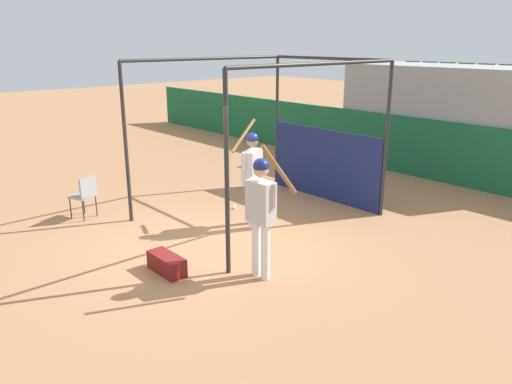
{
  "coord_description": "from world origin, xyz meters",
  "views": [
    {
      "loc": [
        6.38,
        -4.62,
        3.36
      ],
      "look_at": [
        0.57,
        0.53,
        0.99
      ],
      "focal_mm": 35.0,
      "sensor_mm": 36.0,
      "label": 1
    }
  ],
  "objects": [
    {
      "name": "baseball",
      "position": [
        -1.25,
        1.53,
        0.04
      ],
      "size": [
        0.07,
        0.07,
        0.07
      ],
      "color": "white",
      "rests_on": "ground"
    },
    {
      "name": "batting_cage",
      "position": [
        -0.53,
        2.75,
        1.35
      ],
      "size": [
        3.09,
        3.96,
        3.03
      ],
      "color": "#282828",
      "rests_on": "ground"
    },
    {
      "name": "player_waiting",
      "position": [
        1.42,
        -0.13,
        1.09
      ],
      "size": [
        0.73,
        0.52,
        2.06
      ],
      "rotation": [
        0.0,
        0.0,
        0.06
      ],
      "color": "white",
      "rests_on": "ground"
    },
    {
      "name": "player_batter",
      "position": [
        -0.29,
        1.19,
        1.08
      ],
      "size": [
        0.72,
        0.79,
        1.92
      ],
      "rotation": [
        0.0,
        0.0,
        2.01
      ],
      "color": "white",
      "rests_on": "ground"
    },
    {
      "name": "ground_plane",
      "position": [
        0.0,
        0.0,
        0.0
      ],
      "size": [
        60.0,
        60.0,
        0.0
      ],
      "primitive_type": "plane",
      "color": "#A8754C"
    },
    {
      "name": "bleacher_section",
      "position": [
        -0.0,
        7.95,
        1.38
      ],
      "size": [
        5.4,
        2.4,
        2.77
      ],
      "color": "#9E9E99",
      "rests_on": "ground"
    },
    {
      "name": "outfield_wall",
      "position": [
        0.0,
        6.69,
        0.74
      ],
      "size": [
        24.0,
        0.12,
        1.49
      ],
      "color": "#196038",
      "rests_on": "ground"
    },
    {
      "name": "folding_chair",
      "position": [
        -2.75,
        -0.98,
        0.52
      ],
      "size": [
        0.51,
        0.51,
        0.84
      ],
      "rotation": [
        0.0,
        0.0,
        1.93
      ],
      "color": "#99999E",
      "rests_on": "ground"
    },
    {
      "name": "equipment_bag",
      "position": [
        0.36,
        -1.09,
        0.14
      ],
      "size": [
        0.7,
        0.28,
        0.28
      ],
      "color": "maroon",
      "rests_on": "ground"
    }
  ]
}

